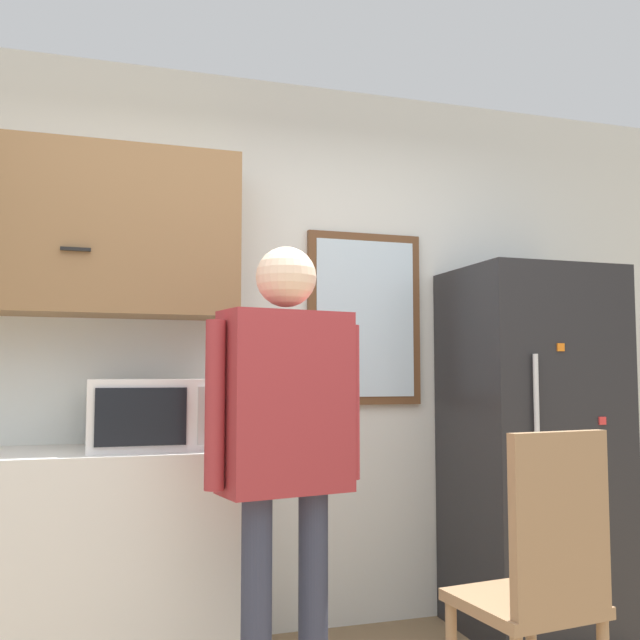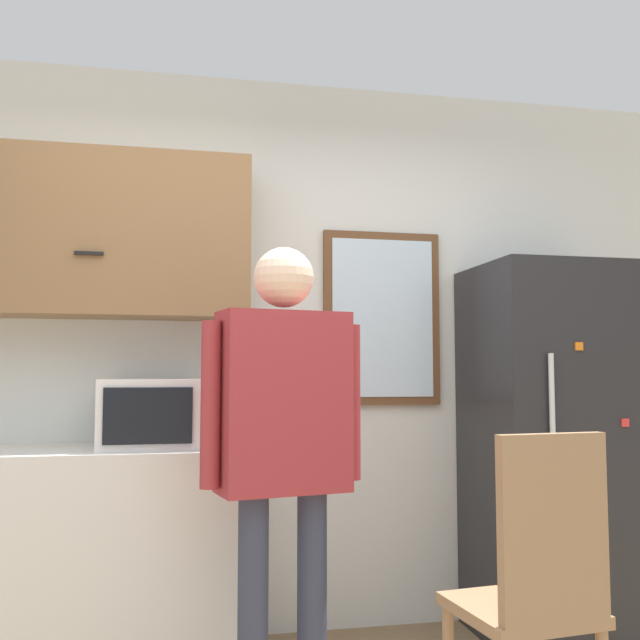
% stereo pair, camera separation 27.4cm
% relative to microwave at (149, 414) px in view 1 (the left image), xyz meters
% --- Properties ---
extents(back_wall, '(6.00, 0.06, 2.70)m').
position_rel_microwave_xyz_m(back_wall, '(0.45, 0.34, 0.28)').
color(back_wall, silver).
rests_on(back_wall, ground_plane).
extents(microwave, '(0.50, 0.41, 0.29)m').
position_rel_microwave_xyz_m(microwave, '(0.00, 0.00, 0.00)').
color(microwave, white).
rests_on(microwave, counter).
extents(person, '(0.61, 0.31, 1.71)m').
position_rel_microwave_xyz_m(person, '(0.45, -0.53, -0.02)').
color(person, '#33384C').
rests_on(person, ground_plane).
extents(refrigerator, '(0.73, 0.67, 1.75)m').
position_rel_microwave_xyz_m(refrigerator, '(1.84, -0.02, -0.19)').
color(refrigerator, '#232326').
rests_on(refrigerator, ground_plane).
extents(chair, '(0.45, 0.45, 1.05)m').
position_rel_microwave_xyz_m(chair, '(1.20, -1.01, -0.50)').
color(chair, '#997551').
rests_on(chair, ground_plane).
extents(window, '(0.60, 0.05, 0.87)m').
position_rel_microwave_xyz_m(window, '(1.08, 0.29, 0.45)').
color(window, brown).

